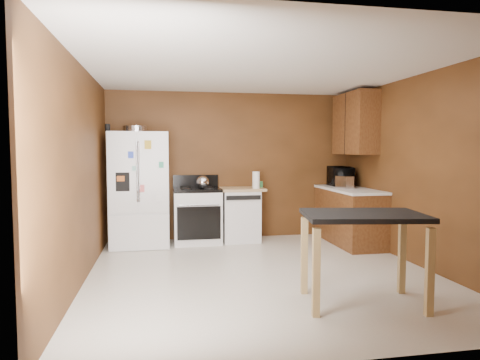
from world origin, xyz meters
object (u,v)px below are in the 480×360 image
object	(u,v)px
toaster	(345,182)
dishwasher	(240,214)
pen_cup	(108,128)
gas_range	(197,215)
kettle	(203,182)
roasting_pan	(136,129)
green_canister	(260,184)
paper_towel	(256,180)
refrigerator	(140,189)
island	(363,228)
microwave	(341,177)

from	to	relation	value
toaster	dishwasher	size ratio (longest dim) A/B	0.30
pen_cup	gas_range	size ratio (longest dim) A/B	0.11
pen_cup	kettle	world-z (taller)	pen_cup
pen_cup	dishwasher	distance (m)	2.52
kettle	dishwasher	size ratio (longest dim) A/B	0.23
roasting_pan	green_canister	distance (m)	2.23
paper_towel	refrigerator	xyz separation A→B (m)	(-1.87, 0.06, -0.13)
toaster	island	size ratio (longest dim) A/B	0.22
toaster	refrigerator	world-z (taller)	refrigerator
roasting_pan	toaster	distance (m)	3.46
microwave	toaster	bearing A→B (deg)	167.21
microwave	dishwasher	size ratio (longest dim) A/B	0.62
microwave	refrigerator	bearing A→B (deg)	92.38
toaster	roasting_pan	bearing A→B (deg)	157.10
pen_cup	toaster	xyz separation A→B (m)	(3.73, -0.25, -0.86)
island	microwave	bearing A→B (deg)	70.20
microwave	gas_range	size ratio (longest dim) A/B	0.50
paper_towel	green_canister	size ratio (longest dim) A/B	2.78
dishwasher	kettle	bearing A→B (deg)	-167.69
pen_cup	roasting_pan	bearing A→B (deg)	24.42
kettle	gas_range	xyz separation A→B (m)	(-0.08, 0.11, -0.54)
dishwasher	island	size ratio (longest dim) A/B	0.71
roasting_pan	gas_range	size ratio (longest dim) A/B	0.36
pen_cup	paper_towel	size ratio (longest dim) A/B	0.42
kettle	dishwasher	bearing A→B (deg)	12.31
roasting_pan	green_canister	xyz separation A→B (m)	(2.04, 0.10, -0.91)
gas_range	roasting_pan	bearing A→B (deg)	-179.72
green_canister	microwave	world-z (taller)	microwave
microwave	gas_range	bearing A→B (deg)	91.10
green_canister	kettle	bearing A→B (deg)	-168.00
toaster	green_canister	bearing A→B (deg)	141.89
green_canister	toaster	size ratio (longest dim) A/B	0.37
green_canister	gas_range	size ratio (longest dim) A/B	0.09
roasting_pan	kettle	xyz separation A→B (m)	(1.04, -0.11, -0.84)
kettle	gas_range	distance (m)	0.56
roasting_pan	island	distance (m)	4.03
paper_towel	green_canister	distance (m)	0.27
paper_towel	microwave	bearing A→B (deg)	3.19
kettle	paper_towel	world-z (taller)	paper_towel
pen_cup	kettle	bearing A→B (deg)	2.93
microwave	refrigerator	distance (m)	3.39
gas_range	paper_towel	bearing A→B (deg)	-7.34
green_canister	toaster	distance (m)	1.39
paper_towel	toaster	world-z (taller)	paper_towel
island	toaster	bearing A→B (deg)	69.47
green_canister	gas_range	bearing A→B (deg)	-174.85
paper_towel	island	xyz separation A→B (m)	(0.41, -2.99, -0.27)
green_canister	gas_range	distance (m)	1.19
refrigerator	dishwasher	distance (m)	1.69
green_canister	island	bearing A→B (deg)	-84.89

